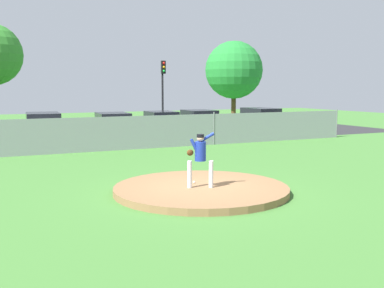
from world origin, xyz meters
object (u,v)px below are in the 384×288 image
Objects in this scene: parked_car_white at (43,129)px; parked_car_charcoal at (260,121)px; pitcher_youth at (200,155)px; parked_car_slate at (199,123)px; traffic_light_far at (163,83)px; parked_car_silver at (113,127)px; parked_car_navy at (161,125)px; baseball at (194,182)px.

parked_car_charcoal is at bearing 0.89° from parked_car_white.
pitcher_youth is 0.38× the size of parked_car_slate.
parked_car_silver is at bearing -141.75° from traffic_light_far.
parked_car_slate is at bearing -1.90° from parked_car_navy.
pitcher_youth is 1.12m from baseball.
pitcher_youth is at bearing -80.42° from parked_car_white.
parked_car_slate is at bearing 63.14° from baseball.
traffic_light_far reaches higher than parked_car_navy.
pitcher_youth is 18.80m from parked_car_charcoal.
parked_car_charcoal is (11.74, 13.97, 0.58)m from baseball.
parked_car_charcoal is 4.55m from parked_car_slate.
parked_car_navy is 2.60m from parked_car_slate.
parked_car_white is at bearing -179.11° from parked_car_charcoal.
pitcher_youth is 14.57m from parked_car_white.
parked_car_slate reaches higher than parked_car_navy.
parked_car_slate is (2.60, -0.09, 0.02)m from parked_car_navy.
parked_car_slate is (7.31, 14.84, -0.37)m from pitcher_youth.
parked_car_white is 1.16× the size of parked_car_slate.
parked_car_white is 1.08× the size of parked_car_silver.
parked_car_white is 7.15m from parked_car_navy.
parked_car_charcoal is 7.30m from traffic_light_far.
parked_car_charcoal is 1.14× the size of parked_car_navy.
baseball is at bearing -107.83° from parked_car_navy.
pitcher_youth is 0.39× the size of parked_car_navy.
parked_car_silver reaches higher than baseball.
parked_car_charcoal is 0.96× the size of traffic_light_far.
parked_car_navy is at bearing 177.32° from parked_car_charcoal.
parked_car_white is 9.74m from parked_car_slate.
parked_car_slate is at bearing 2.76° from parked_car_white.
parked_car_silver is 0.92× the size of traffic_light_far.
parked_car_white is 4.07m from parked_car_silver.
parked_car_white is at bearing 100.44° from baseball.
parked_car_white is 0.99× the size of traffic_light_far.
parked_car_slate is (9.73, 0.47, -0.04)m from parked_car_white.
traffic_light_far is at bearing 25.77° from parked_car_white.
parked_car_silver is (4.04, 0.52, -0.06)m from parked_car_white.
traffic_light_far is at bearing 71.25° from pitcher_youth.
parked_car_white is at bearing 99.58° from pitcher_youth.
parked_car_silver is at bearing 83.81° from pitcher_youth.
pitcher_youth is 0.34× the size of parked_car_charcoal.
baseball is at bearing 80.18° from pitcher_youth.
parked_car_navy is at bearing 4.45° from parked_car_white.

